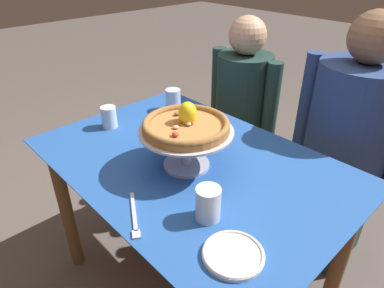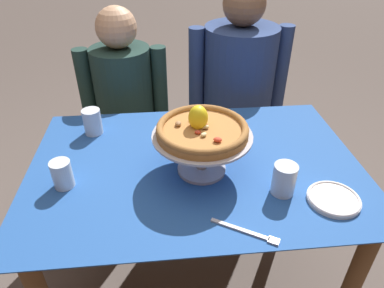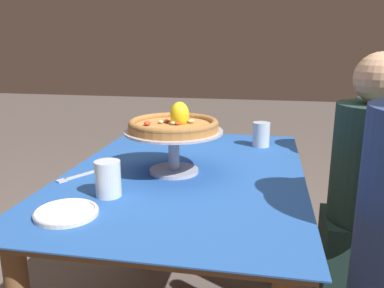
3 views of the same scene
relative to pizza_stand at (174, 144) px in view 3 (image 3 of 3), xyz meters
name	(u,v)px [view 3 (image 3 of 3)]	position (x,y,z in m)	size (l,w,h in m)	color
dining_table	(186,202)	(-0.02, 0.04, -0.22)	(1.21, 0.82, 0.74)	brown
pizza_stand	(174,144)	(0.00, 0.00, 0.00)	(0.34, 0.34, 0.15)	#B7B7C1
pizza	(174,124)	(0.00, 0.00, 0.07)	(0.31, 0.31, 0.10)	#AD753D
water_glass_back_left	(261,136)	(-0.42, 0.29, -0.06)	(0.07, 0.07, 0.11)	silver
water_glass_front_right	(108,181)	(0.25, -0.14, -0.06)	(0.08, 0.08, 0.11)	silver
water_glass_side_left	(189,131)	(-0.47, -0.04, -0.06)	(0.07, 0.07, 0.10)	silver
side_plate	(66,212)	(0.40, -0.20, -0.10)	(0.17, 0.17, 0.02)	silver
dinner_fork	(81,175)	(0.10, -0.30, -0.10)	(0.19, 0.12, 0.01)	#B7B7C1
diner_left	(366,204)	(-0.33, 0.73, -0.31)	(0.46, 0.32, 1.16)	#1E3833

